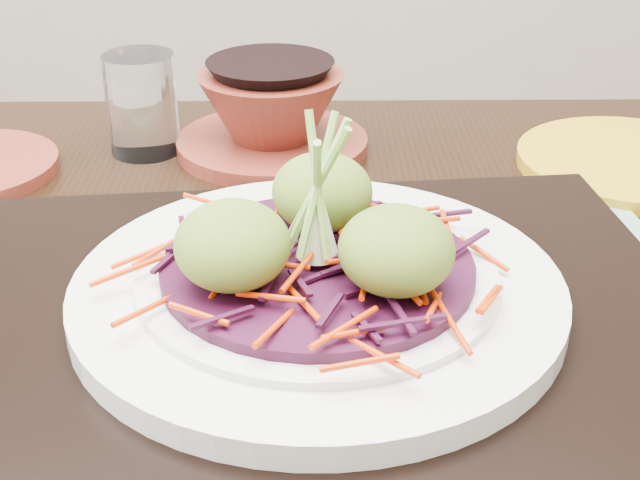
# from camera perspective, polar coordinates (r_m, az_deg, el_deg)

# --- Properties ---
(dining_table) EXTENTS (1.23, 0.87, 0.73)m
(dining_table) POSITION_cam_1_polar(r_m,az_deg,el_deg) (0.61, -2.88, -12.23)
(dining_table) COLOR black
(dining_table) RESTS_ON ground
(placemat) EXTENTS (0.56, 0.47, 0.00)m
(placemat) POSITION_cam_1_polar(r_m,az_deg,el_deg) (0.53, -0.14, -6.02)
(placemat) COLOR #7FA48B
(placemat) RESTS_ON dining_table
(serving_tray) EXTENTS (0.48, 0.39, 0.02)m
(serving_tray) POSITION_cam_1_polar(r_m,az_deg,el_deg) (0.52, -0.14, -4.93)
(serving_tray) COLOR black
(serving_tray) RESTS_ON placemat
(white_plate) EXTENTS (0.28, 0.28, 0.02)m
(white_plate) POSITION_cam_1_polar(r_m,az_deg,el_deg) (0.51, -0.15, -3.14)
(white_plate) COLOR silver
(white_plate) RESTS_ON serving_tray
(cabbage_bed) EXTENTS (0.18, 0.18, 0.01)m
(cabbage_bed) POSITION_cam_1_polar(r_m,az_deg,el_deg) (0.50, -0.15, -1.75)
(cabbage_bed) COLOR #380B22
(cabbage_bed) RESTS_ON white_plate
(carrot_julienne) EXTENTS (0.22, 0.22, 0.01)m
(carrot_julienne) POSITION_cam_1_polar(r_m,az_deg,el_deg) (0.50, -0.15, -0.88)
(carrot_julienne) COLOR red
(carrot_julienne) RESTS_ON cabbage_bed
(guacamole_scoops) EXTENTS (0.15, 0.14, 0.05)m
(guacamole_scoops) POSITION_cam_1_polar(r_m,az_deg,el_deg) (0.49, -0.16, 0.75)
(guacamole_scoops) COLOR #5A7A24
(guacamole_scoops) RESTS_ON cabbage_bed
(scallion_garnish) EXTENTS (0.06, 0.06, 0.10)m
(scallion_garnish) POSITION_cam_1_polar(r_m,az_deg,el_deg) (0.48, -0.16, 3.07)
(scallion_garnish) COLOR #7CB046
(scallion_garnish) RESTS_ON cabbage_bed
(water_glass) EXTENTS (0.08, 0.08, 0.09)m
(water_glass) POSITION_cam_1_polar(r_m,az_deg,el_deg) (0.78, -11.32, 8.54)
(water_glass) COLOR white
(water_glass) RESTS_ON dining_table
(terracotta_bowl_set) EXTENTS (0.19, 0.19, 0.07)m
(terracotta_bowl_set) POSITION_cam_1_polar(r_m,az_deg,el_deg) (0.77, -3.12, 7.87)
(terracotta_bowl_set) COLOR maroon
(terracotta_bowl_set) RESTS_ON dining_table
(yellow_plate) EXTENTS (0.20, 0.20, 0.01)m
(yellow_plate) POSITION_cam_1_polar(r_m,az_deg,el_deg) (0.79, 19.31, 4.74)
(yellow_plate) COLOR #B28513
(yellow_plate) RESTS_ON dining_table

